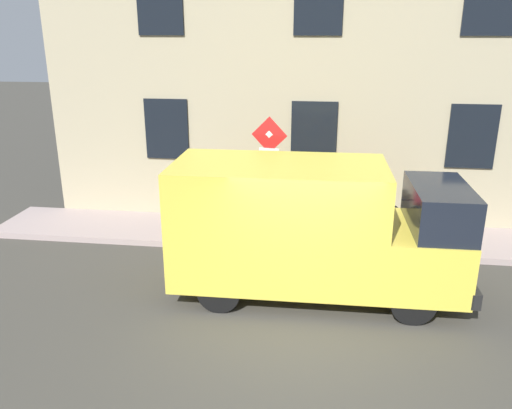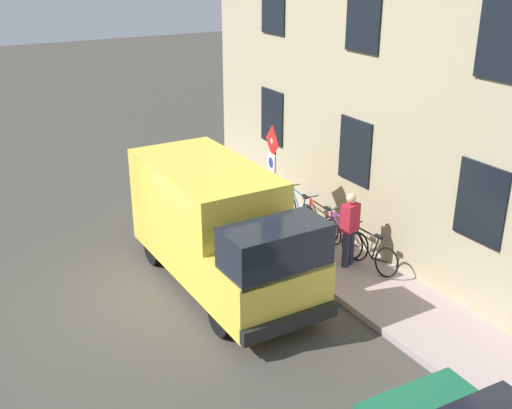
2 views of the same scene
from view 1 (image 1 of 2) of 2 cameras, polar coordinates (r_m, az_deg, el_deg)
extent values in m
plane|color=#413E38|center=(8.77, 4.95, -14.07)|extent=(80.00, 80.00, 0.00)
cube|color=#AA9693|center=(12.41, 5.92, -3.47)|extent=(1.91, 15.34, 0.14)
cube|color=tan|center=(12.84, 6.68, 14.09)|extent=(0.70, 13.34, 7.45)
cube|color=black|center=(13.11, 22.77, 6.93)|extent=(0.06, 1.10, 1.50)
cube|color=black|center=(12.65, 6.41, 7.89)|extent=(0.06, 1.10, 1.50)
cube|color=black|center=(13.24, -9.83, 8.22)|extent=(0.06, 1.10, 1.50)
cube|color=black|center=(12.45, 6.94, 21.50)|extent=(0.06, 1.10, 1.50)
cube|color=black|center=(13.05, -10.60, 21.20)|extent=(0.06, 1.10, 1.50)
cylinder|color=#474C47|center=(11.33, 1.51, 2.13)|extent=(0.09, 0.09, 2.73)
pyramid|color=silver|center=(10.98, 1.44, 7.60)|extent=(0.12, 0.50, 0.50)
pyramid|color=red|center=(10.99, 1.45, 7.61)|extent=(0.11, 0.56, 0.56)
cube|color=white|center=(11.12, 1.45, 4.84)|extent=(0.11, 0.44, 0.56)
cylinder|color=#1933B2|center=(11.08, 1.44, 5.11)|extent=(0.05, 0.24, 0.24)
cube|color=yellow|center=(9.47, 2.49, -1.86)|extent=(2.04, 3.82, 2.18)
cube|color=yellow|center=(9.85, 17.78, -5.35)|extent=(2.01, 1.42, 1.10)
cube|color=black|center=(9.57, 19.54, -0.44)|extent=(1.93, 1.00, 0.84)
cube|color=black|center=(10.17, 21.75, -7.33)|extent=(2.00, 0.18, 0.28)
cylinder|color=black|center=(10.79, 15.48, -5.82)|extent=(0.23, 0.76, 0.76)
cylinder|color=black|center=(9.24, 16.97, -10.33)|extent=(0.23, 0.76, 0.76)
cylinder|color=black|center=(10.78, -2.34, -5.14)|extent=(0.23, 0.76, 0.76)
cylinder|color=black|center=(9.22, -4.11, -9.53)|extent=(0.23, 0.76, 0.76)
torus|color=black|center=(12.61, 9.74, -1.35)|extent=(0.24, 0.67, 0.65)
torus|color=black|center=(12.80, 14.40, -1.37)|extent=(0.24, 0.67, 0.65)
cylinder|color=black|center=(12.59, 11.31, -0.47)|extent=(0.10, 0.60, 0.60)
cylinder|color=black|center=(12.52, 11.73, 0.70)|extent=(0.11, 0.73, 0.07)
cylinder|color=black|center=(12.66, 12.92, -0.56)|extent=(0.05, 0.19, 0.55)
cylinder|color=black|center=(12.77, 13.45, -1.54)|extent=(0.08, 0.43, 0.12)
cylinder|color=black|center=(12.53, 9.91, -0.29)|extent=(0.04, 0.09, 0.50)
cube|color=black|center=(12.58, 13.36, 0.78)|extent=(0.10, 0.21, 0.06)
cylinder|color=#262626|center=(12.44, 10.10, 1.01)|extent=(0.46, 0.08, 0.03)
torus|color=black|center=(12.63, 5.58, -1.12)|extent=(0.19, 0.67, 0.66)
torus|color=black|center=(12.68, 10.33, -1.26)|extent=(0.19, 0.67, 0.66)
cylinder|color=#8E2A90|center=(12.57, 7.15, -0.28)|extent=(0.06, 0.60, 0.60)
cylinder|color=#8E2A90|center=(12.49, 7.54, 0.89)|extent=(0.06, 0.73, 0.07)
cylinder|color=#8E2A90|center=(12.59, 8.80, -0.40)|extent=(0.04, 0.19, 0.55)
cylinder|color=#8E2A90|center=(12.68, 9.37, -1.41)|extent=(0.05, 0.43, 0.12)
cylinder|color=#8E2A90|center=(12.55, 5.73, -0.06)|extent=(0.04, 0.09, 0.50)
cube|color=black|center=(12.50, 9.21, 0.94)|extent=(0.09, 0.20, 0.06)
cylinder|color=#262626|center=(12.46, 5.89, 1.23)|extent=(0.46, 0.04, 0.03)
torus|color=black|center=(12.72, 1.48, -0.90)|extent=(0.14, 0.66, 0.66)
torus|color=black|center=(12.64, 6.20, -1.13)|extent=(0.14, 0.66, 0.66)
cylinder|color=red|center=(12.61, 3.00, -0.09)|extent=(0.05, 0.60, 0.60)
cylinder|color=red|center=(12.52, 3.37, 1.07)|extent=(0.05, 0.73, 0.07)
cylinder|color=red|center=(12.59, 4.64, -0.24)|extent=(0.04, 0.19, 0.55)
cylinder|color=red|center=(12.66, 5.24, -1.26)|extent=(0.04, 0.43, 0.12)
cylinder|color=red|center=(12.63, 1.60, 0.16)|extent=(0.04, 0.09, 0.50)
cube|color=black|center=(12.49, 5.02, 1.10)|extent=(0.08, 0.20, 0.06)
cylinder|color=#262626|center=(12.54, 1.72, 1.44)|extent=(0.46, 0.04, 0.03)
torus|color=black|center=(12.87, -2.54, -0.66)|extent=(0.17, 0.67, 0.66)
torus|color=black|center=(12.65, 2.06, -1.01)|extent=(0.17, 0.67, 0.66)
cylinder|color=#215BA9|center=(12.72, -1.09, 0.10)|extent=(0.09, 0.60, 0.60)
cylinder|color=#215BA9|center=(12.62, -0.76, 1.25)|extent=(0.10, 0.73, 0.07)
cylinder|color=#215BA9|center=(12.65, 0.51, -0.08)|extent=(0.05, 0.19, 0.55)
cylinder|color=#215BA9|center=(12.70, 1.11, -1.11)|extent=(0.08, 0.43, 0.12)
cylinder|color=#215BA9|center=(12.79, -2.45, 0.38)|extent=(0.04, 0.09, 0.50)
cube|color=black|center=(12.54, 0.85, 1.24)|extent=(0.10, 0.21, 0.06)
cylinder|color=#262626|center=(12.69, -2.36, 1.64)|extent=(0.46, 0.07, 0.03)
cylinder|color=#262B47|center=(12.39, 10.74, -1.31)|extent=(0.16, 0.16, 0.85)
cylinder|color=#262B47|center=(12.23, 11.02, -1.59)|extent=(0.16, 0.16, 0.85)
cube|color=#AE2035|center=(12.08, 11.09, 1.83)|extent=(0.46, 0.36, 0.62)
sphere|color=beige|center=(11.96, 11.22, 3.89)|extent=(0.22, 0.22, 0.22)
camera|label=2|loc=(11.24, 82.28, 13.06)|focal=43.52mm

